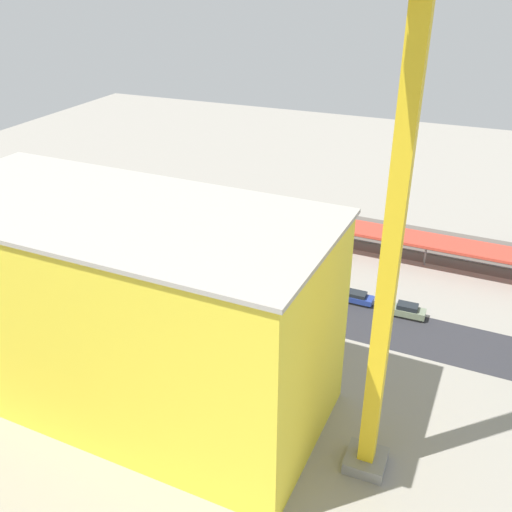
% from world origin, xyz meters
% --- Properties ---
extents(ground_plane, '(205.39, 205.39, 0.00)m').
position_xyz_m(ground_plane, '(0.00, 0.00, 0.00)').
color(ground_plane, gray).
rests_on(ground_plane, ground).
extents(rail_bed, '(128.79, 18.29, 0.01)m').
position_xyz_m(rail_bed, '(0.00, -22.39, 0.00)').
color(rail_bed, '#5B544C').
rests_on(rail_bed, ground).
extents(street_asphalt, '(128.62, 14.00, 0.01)m').
position_xyz_m(street_asphalt, '(0.00, 3.82, 0.00)').
color(street_asphalt, '#2D2D33').
rests_on(street_asphalt, ground).
extents(track_rails, '(128.28, 11.86, 0.12)m').
position_xyz_m(track_rails, '(0.00, -22.39, 0.18)').
color(track_rails, '#9E9EA8').
rests_on(track_rails, ground).
extents(platform_canopy_near, '(55.55, 7.34, 4.30)m').
position_xyz_m(platform_canopy_near, '(-6.45, -14.87, 4.06)').
color(platform_canopy_near, '#C63D2D').
rests_on(platform_canopy_near, ground).
extents(parked_car_0, '(4.69, 1.84, 1.80)m').
position_xyz_m(parked_car_0, '(-14.66, 0.81, 0.80)').
color(parked_car_0, black).
rests_on(parked_car_0, ground).
extents(parked_car_1, '(4.55, 1.96, 1.55)m').
position_xyz_m(parked_car_1, '(-7.83, -0.04, 0.69)').
color(parked_car_1, black).
rests_on(parked_car_1, ground).
extents(parked_car_2, '(4.44, 2.22, 1.82)m').
position_xyz_m(parked_car_2, '(-0.66, 0.21, 0.80)').
color(parked_car_2, black).
rests_on(parked_car_2, ground).
extents(parked_car_3, '(4.42, 1.77, 1.63)m').
position_xyz_m(parked_car_3, '(4.95, -0.05, 0.73)').
color(parked_car_3, black).
rests_on(parked_car_3, ground).
extents(parked_car_4, '(4.45, 1.98, 1.76)m').
position_xyz_m(parked_car_4, '(11.66, 0.16, 0.78)').
color(parked_car_4, black).
rests_on(parked_car_4, ground).
extents(parked_car_5, '(4.79, 2.15, 1.83)m').
position_xyz_m(parked_car_5, '(19.06, 0.93, 0.81)').
color(parked_car_5, black).
rests_on(parked_car_5, ground).
extents(parked_car_6, '(4.50, 1.88, 1.64)m').
position_xyz_m(parked_car_6, '(25.97, -0.09, 0.73)').
color(parked_car_6, black).
rests_on(parked_car_6, ground).
extents(parked_car_7, '(4.54, 2.09, 1.78)m').
position_xyz_m(parked_car_7, '(32.00, 0.21, 0.79)').
color(parked_car_7, black).
rests_on(parked_car_7, ground).
extents(construction_building, '(40.89, 19.40, 20.85)m').
position_xyz_m(construction_building, '(9.77, 26.74, 10.43)').
color(construction_building, yellow).
rests_on(construction_building, ground).
extents(construction_roof_slab, '(41.52, 20.02, 0.40)m').
position_xyz_m(construction_roof_slab, '(9.77, 26.74, 21.05)').
color(construction_roof_slab, '#ADA89E').
rests_on(construction_roof_slab, construction_building).
extents(tower_crane, '(13.88, 23.98, 41.39)m').
position_xyz_m(tower_crane, '(-16.20, 25.57, 24.23)').
color(tower_crane, gray).
rests_on(tower_crane, ground).
extents(box_truck_0, '(8.50, 3.49, 3.15)m').
position_xyz_m(box_truck_0, '(13.23, 10.97, 1.58)').
color(box_truck_0, black).
rests_on(box_truck_0, ground).
extents(box_truck_1, '(8.47, 3.01, 3.40)m').
position_xyz_m(box_truck_1, '(-0.54, 11.52, 1.67)').
color(box_truck_1, black).
rests_on(box_truck_1, ground).
extents(box_truck_2, '(10.05, 2.79, 3.36)m').
position_xyz_m(box_truck_2, '(13.74, 11.95, 1.66)').
color(box_truck_2, black).
rests_on(box_truck_2, ground).
extents(street_tree_1, '(4.64, 4.64, 7.42)m').
position_xyz_m(street_tree_1, '(17.57, 9.41, 5.06)').
color(street_tree_1, brown).
rests_on(street_tree_1, ground).
extents(street_tree_2, '(4.26, 4.26, 6.15)m').
position_xyz_m(street_tree_2, '(38.17, 9.09, 4.00)').
color(street_tree_2, brown).
rests_on(street_tree_2, ground).
extents(traffic_light, '(0.50, 0.36, 7.07)m').
position_xyz_m(traffic_light, '(-3.40, 8.31, 4.65)').
color(traffic_light, '#333333').
rests_on(traffic_light, ground).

